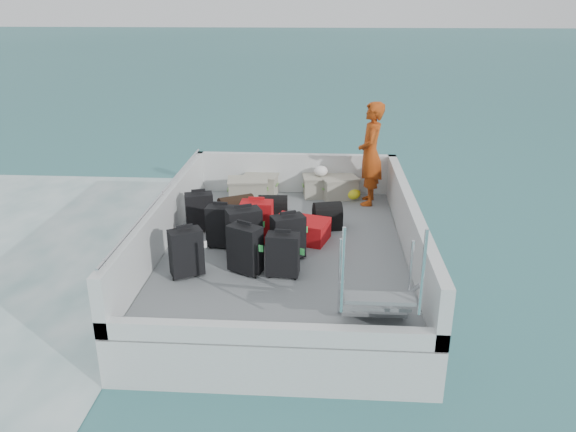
# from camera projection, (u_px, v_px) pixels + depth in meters

# --- Properties ---
(ground) EXTENTS (160.00, 160.00, 0.00)m
(ground) POSITION_uv_depth(u_px,v_px,m) (285.00, 284.00, 8.23)
(ground) COLOR #17514F
(ground) RESTS_ON ground
(ferry_hull) EXTENTS (3.60, 5.00, 0.60)m
(ferry_hull) POSITION_uv_depth(u_px,v_px,m) (285.00, 265.00, 8.12)
(ferry_hull) COLOR silver
(ferry_hull) RESTS_ON ground
(deck) EXTENTS (3.30, 4.70, 0.02)m
(deck) POSITION_uv_depth(u_px,v_px,m) (285.00, 246.00, 8.01)
(deck) COLOR slate
(deck) RESTS_ON ferry_hull
(deck_fittings) EXTENTS (3.60, 5.00, 0.90)m
(deck_fittings) POSITION_uv_depth(u_px,v_px,m) (309.00, 230.00, 7.55)
(deck_fittings) COLOR silver
(deck_fittings) RESTS_ON deck
(suitcase_0) EXTENTS (0.46, 0.39, 0.63)m
(suitcase_0) POSITION_uv_depth(u_px,v_px,m) (186.00, 253.00, 7.02)
(suitcase_0) COLOR black
(suitcase_0) RESTS_ON deck
(suitcase_1) EXTENTS (0.42, 0.27, 0.60)m
(suitcase_1) POSITION_uv_depth(u_px,v_px,m) (221.00, 227.00, 7.86)
(suitcase_1) COLOR black
(suitcase_1) RESTS_ON deck
(suitcase_2) EXTENTS (0.46, 0.35, 0.59)m
(suitcase_2) POSITION_uv_depth(u_px,v_px,m) (200.00, 212.00, 8.42)
(suitcase_2) COLOR black
(suitcase_2) RESTS_ON deck
(suitcase_3) EXTENTS (0.48, 0.41, 0.64)m
(suitcase_3) POSITION_uv_depth(u_px,v_px,m) (245.00, 250.00, 7.10)
(suitcase_3) COLOR black
(suitcase_3) RESTS_ON deck
(suitcase_4) EXTENTS (0.52, 0.43, 0.67)m
(suitcase_4) POSITION_uv_depth(u_px,v_px,m) (244.00, 233.00, 7.57)
(suitcase_4) COLOR black
(suitcase_4) RESTS_ON deck
(suitcase_5) EXTENTS (0.45, 0.28, 0.62)m
(suitcase_5) POSITION_uv_depth(u_px,v_px,m) (257.00, 222.00, 8.00)
(suitcase_5) COLOR #B70E15
(suitcase_5) RESTS_ON deck
(suitcase_6) EXTENTS (0.42, 0.27, 0.57)m
(suitcase_6) POSITION_uv_depth(u_px,v_px,m) (283.00, 255.00, 7.03)
(suitcase_6) COLOR black
(suitcase_6) RESTS_ON deck
(suitcase_7) EXTENTS (0.50, 0.40, 0.61)m
(suitcase_7) POSITION_uv_depth(u_px,v_px,m) (288.00, 237.00, 7.50)
(suitcase_7) COLOR black
(suitcase_7) RESTS_ON deck
(suitcase_8) EXTENTS (0.89, 0.72, 0.31)m
(suitcase_8) POSITION_uv_depth(u_px,v_px,m) (301.00, 229.00, 8.16)
(suitcase_8) COLOR #B70E15
(suitcase_8) RESTS_ON deck
(duffel_0) EXTENTS (0.62, 0.52, 0.32)m
(duffel_0) POSITION_uv_depth(u_px,v_px,m) (236.00, 212.00, 8.82)
(duffel_0) COLOR black
(duffel_0) RESTS_ON deck
(duffel_1) EXTENTS (0.47, 0.32, 0.32)m
(duffel_1) POSITION_uv_depth(u_px,v_px,m) (273.00, 211.00, 8.85)
(duffel_1) COLOR black
(duffel_1) RESTS_ON deck
(duffel_2) EXTENTS (0.48, 0.39, 0.32)m
(duffel_2) POSITION_uv_depth(u_px,v_px,m) (327.00, 218.00, 8.55)
(duffel_2) COLOR black
(duffel_2) RESTS_ON deck
(crate_0) EXTENTS (0.69, 0.52, 0.39)m
(crate_0) POSITION_uv_depth(u_px,v_px,m) (248.00, 191.00, 9.65)
(crate_0) COLOR #9F9D8B
(crate_0) RESTS_ON deck
(crate_1) EXTENTS (0.60, 0.45, 0.34)m
(crate_1) POSITION_uv_depth(u_px,v_px,m) (261.00, 186.00, 10.03)
(crate_1) COLOR #9F9D8B
(crate_1) RESTS_ON deck
(crate_2) EXTENTS (0.62, 0.47, 0.35)m
(crate_2) POSITION_uv_depth(u_px,v_px,m) (320.00, 187.00, 9.93)
(crate_2) COLOR #9F9D8B
(crate_2) RESTS_ON deck
(crate_3) EXTENTS (0.69, 0.58, 0.35)m
(crate_3) POSITION_uv_depth(u_px,v_px,m) (339.00, 188.00, 9.85)
(crate_3) COLOR #9F9D8B
(crate_3) RESTS_ON deck
(yellow_bag) EXTENTS (0.28, 0.26, 0.22)m
(yellow_bag) POSITION_uv_depth(u_px,v_px,m) (352.00, 193.00, 9.81)
(yellow_bag) COLOR yellow
(yellow_bag) RESTS_ON deck
(white_bag) EXTENTS (0.24, 0.24, 0.18)m
(white_bag) POSITION_uv_depth(u_px,v_px,m) (321.00, 173.00, 9.84)
(white_bag) COLOR white
(white_bag) RESTS_ON crate_2
(passenger) EXTENTS (0.47, 0.68, 1.74)m
(passenger) POSITION_uv_depth(u_px,v_px,m) (371.00, 154.00, 9.36)
(passenger) COLOR #E65415
(passenger) RESTS_ON deck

